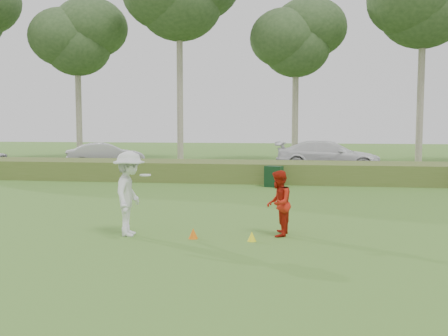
% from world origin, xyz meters
% --- Properties ---
extents(ground, '(120.00, 120.00, 0.00)m').
position_xyz_m(ground, '(0.00, 0.00, 0.00)').
color(ground, '#3E7226').
rests_on(ground, ground).
extents(reed_strip, '(80.00, 3.00, 0.90)m').
position_xyz_m(reed_strip, '(0.00, 12.00, 0.45)').
color(reed_strip, '#4E6327').
rests_on(reed_strip, ground).
extents(park_road, '(80.00, 6.00, 0.06)m').
position_xyz_m(park_road, '(0.00, 17.00, 0.03)').
color(park_road, '#2D2D2D').
rests_on(park_road, ground).
extents(tree_2, '(6.50, 6.50, 12.00)m').
position_xyz_m(tree_2, '(-14.00, 24.00, 8.97)').
color(tree_2, gray).
rests_on(tree_2, ground).
extents(tree_4, '(6.24, 6.24, 11.50)m').
position_xyz_m(tree_4, '(2.00, 24.50, 8.59)').
color(tree_4, gray).
rests_on(tree_4, ground).
extents(tree_5, '(7.28, 7.28, 14.00)m').
position_xyz_m(tree_5, '(10.00, 22.50, 10.47)').
color(tree_5, gray).
rests_on(tree_5, ground).
extents(player_white, '(0.98, 1.38, 2.03)m').
position_xyz_m(player_white, '(-1.68, -0.05, 1.01)').
color(player_white, silver).
rests_on(player_white, ground).
extents(player_red, '(0.67, 0.82, 1.57)m').
position_xyz_m(player_red, '(1.85, 0.44, 0.79)').
color(player_red, red).
rests_on(player_red, ground).
extents(cone_orange, '(0.22, 0.22, 0.25)m').
position_xyz_m(cone_orange, '(-0.10, -0.16, 0.12)').
color(cone_orange, orange).
rests_on(cone_orange, ground).
extents(cone_yellow, '(0.20, 0.20, 0.22)m').
position_xyz_m(cone_yellow, '(1.28, -0.21, 0.11)').
color(cone_yellow, '#FFF21A').
rests_on(cone_yellow, ground).
extents(utility_cabinet, '(0.83, 0.66, 0.90)m').
position_xyz_m(utility_cabinet, '(1.26, 9.82, 0.45)').
color(utility_cabinet, black).
rests_on(utility_cabinet, ground).
extents(car_mid, '(4.82, 3.34, 1.51)m').
position_xyz_m(car_mid, '(-9.14, 16.99, 0.81)').
color(car_mid, silver).
rests_on(car_mid, park_road).
extents(car_right, '(6.00, 2.86, 1.69)m').
position_xyz_m(car_right, '(3.95, 16.92, 0.90)').
color(car_right, white).
rests_on(car_right, park_road).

